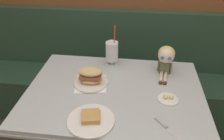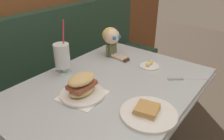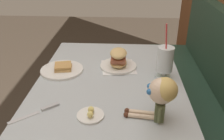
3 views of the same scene
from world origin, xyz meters
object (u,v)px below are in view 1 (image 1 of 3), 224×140
milkshake_glass (112,52)px  sandwich_plate (91,78)px  seated_doll (166,57)px  butter_saucer (168,99)px  butter_knife (166,127)px  toast_plate (91,120)px

milkshake_glass → sandwich_plate: size_ratio=1.39×
milkshake_glass → seated_doll: bearing=-10.2°
sandwich_plate → butter_saucer: bearing=-12.3°
butter_knife → seated_doll: seated_doll is taller
toast_plate → milkshake_glass: milkshake_glass is taller
milkshake_glass → seated_doll: 0.38m
sandwich_plate → butter_saucer: size_ratio=1.89×
sandwich_plate → butter_saucer: (0.48, -0.11, -0.04)m
sandwich_plate → seated_doll: seated_doll is taller
toast_plate → seated_doll: bearing=51.7°
butter_knife → seated_doll: 0.53m
toast_plate → butter_knife: 0.39m
toast_plate → seated_doll: 0.68m
milkshake_glass → butter_saucer: bearing=-43.9°
toast_plate → butter_saucer: bearing=28.4°
milkshake_glass → sandwich_plate: bearing=-112.3°
toast_plate → butter_knife: toast_plate is taller
butter_saucer → seated_doll: seated_doll is taller
sandwich_plate → butter_knife: size_ratio=1.18×
sandwich_plate → butter_knife: sandwich_plate is taller
toast_plate → butter_saucer: toast_plate is taller
butter_knife → milkshake_glass: bearing=120.8°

